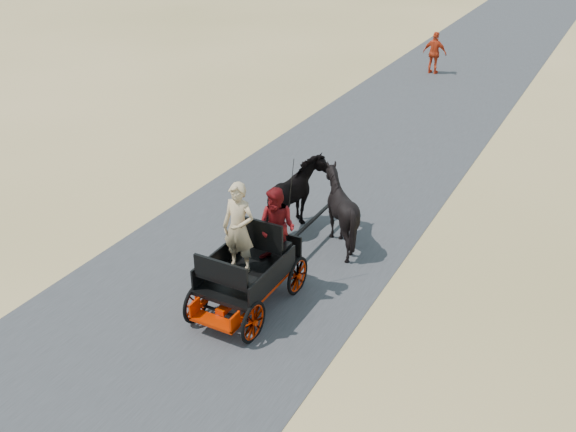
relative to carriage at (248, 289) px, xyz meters
The scene contains 8 objects.
ground 1.23m from the carriage, 138.57° to the left, with size 140.00×140.00×0.00m, color tan.
road 1.22m from the carriage, 138.57° to the left, with size 6.00×140.00×0.01m, color #38383A.
carriage is the anchor object (origin of this frame).
horse_left 3.09m from the carriage, 100.39° to the left, with size 0.91×2.01×1.70m, color black.
horse_right 3.09m from the carriage, 79.61° to the left, with size 1.37×1.54×1.70m, color black.
driver_man 1.28m from the carriage, 165.96° to the left, with size 0.66×0.43×1.80m, color tan.
passenger_woman 1.33m from the carriage, 63.43° to the left, with size 0.77×0.60×1.58m, color #660C0F.
pedestrian 17.82m from the carriage, 95.73° to the left, with size 1.01×0.42×1.73m, color red.
Camera 1 is at (6.40, -9.40, 7.39)m, focal length 40.00 mm.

